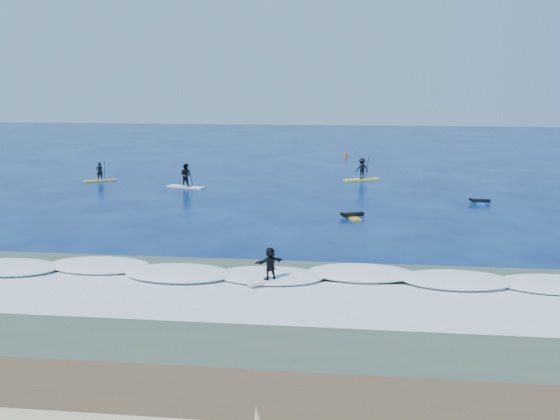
# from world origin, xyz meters

# --- Properties ---
(ground) EXTENTS (160.00, 160.00, 0.00)m
(ground) POSITION_xyz_m (0.00, 0.00, 0.00)
(ground) COLOR #030D42
(ground) RESTS_ON ground
(wet_sand_strip) EXTENTS (90.00, 5.00, 0.08)m
(wet_sand_strip) POSITION_xyz_m (0.00, -21.50, 0.00)
(wet_sand_strip) COLOR brown
(wet_sand_strip) RESTS_ON ground
(shallow_water) EXTENTS (90.00, 13.00, 0.01)m
(shallow_water) POSITION_xyz_m (0.00, -14.00, 0.01)
(shallow_water) COLOR #364A3B
(shallow_water) RESTS_ON ground
(breaking_wave) EXTENTS (40.00, 6.00, 0.30)m
(breaking_wave) POSITION_xyz_m (0.00, -10.00, 0.00)
(breaking_wave) COLOR white
(breaking_wave) RESTS_ON ground
(whitewater) EXTENTS (34.00, 5.00, 0.02)m
(whitewater) POSITION_xyz_m (0.00, -13.00, 0.00)
(whitewater) COLOR silver
(whitewater) RESTS_ON ground
(sup_paddler_left) EXTENTS (2.56, 1.99, 1.85)m
(sup_paddler_left) POSITION_xyz_m (-16.66, 14.03, 0.58)
(sup_paddler_left) COLOR gold
(sup_paddler_left) RESTS_ON ground
(sup_paddler_center) EXTENTS (3.26, 1.72, 2.23)m
(sup_paddler_center) POSITION_xyz_m (-8.65, 11.88, 0.83)
(sup_paddler_center) COLOR silver
(sup_paddler_center) RESTS_ON ground
(sup_paddler_right) EXTENTS (3.15, 2.03, 2.19)m
(sup_paddler_right) POSITION_xyz_m (5.37, 17.17, 0.85)
(sup_paddler_right) COLOR yellow
(sup_paddler_right) RESTS_ON ground
(prone_paddler_near) EXTENTS (1.53, 2.04, 0.42)m
(prone_paddler_near) POSITION_xyz_m (4.56, 2.31, 0.14)
(prone_paddler_near) COLOR yellow
(prone_paddler_near) RESTS_ON ground
(prone_paddler_far) EXTENTS (1.47, 1.86, 0.39)m
(prone_paddler_far) POSITION_xyz_m (13.40, 7.88, 0.13)
(prone_paddler_far) COLOR blue
(prone_paddler_far) RESTS_ON ground
(wave_surfer) EXTENTS (2.05, 1.61, 1.50)m
(wave_surfer) POSITION_xyz_m (1.14, -11.08, 0.84)
(wave_surfer) COLOR white
(wave_surfer) RESTS_ON breaking_wave
(marker_buoy) EXTENTS (0.30, 0.30, 0.71)m
(marker_buoy) POSITION_xyz_m (3.84, 32.15, 0.31)
(marker_buoy) COLOR #E25714
(marker_buoy) RESTS_ON ground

